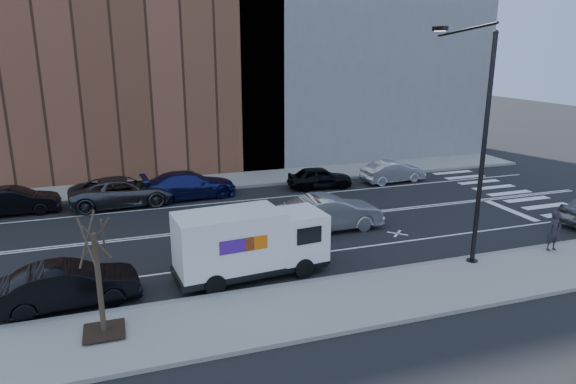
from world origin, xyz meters
TOP-DOWN VIEW (x-y plane):
  - ground at (0.00, 0.00)m, footprint 120.00×120.00m
  - sidewalk_near at (0.00, -8.80)m, footprint 44.00×3.60m
  - sidewalk_far at (0.00, 8.80)m, footprint 44.00×3.60m
  - curb_near at (0.00, -7.00)m, footprint 44.00×0.25m
  - curb_far at (0.00, 7.00)m, footprint 44.00×0.25m
  - crosswalk at (16.00, 0.00)m, footprint 3.00×14.00m
  - road_markings at (0.00, 0.00)m, footprint 40.00×8.60m
  - bldg_brick at (-8.00, 15.60)m, footprint 26.00×10.00m
  - streetlight at (7.00, -6.91)m, footprint 0.44×4.02m
  - street_tree at (-7.00, -8.40)m, footprint 1.20×1.20m
  - fedex_van at (-1.73, -5.60)m, footprint 5.95×2.49m
  - far_parked_b at (-11.44, 5.74)m, footprint 4.33×1.54m
  - far_parked_c at (-6.05, 5.61)m, footprint 5.77×2.83m
  - far_parked_d at (-2.37, 5.87)m, footprint 5.53×2.57m
  - far_parked_e at (5.60, 5.44)m, footprint 4.13×2.00m
  - far_parked_f at (10.67, 5.32)m, footprint 4.33×1.82m
  - driving_sedan at (3.16, -1.74)m, footprint 5.12×1.83m
  - near_parked_rear_a at (-8.08, -5.91)m, footprint 4.68×1.99m
  - pedestrian at (10.95, -7.50)m, footprint 0.65×0.45m

SIDE VIEW (x-z plane):
  - ground at x=0.00m, z-range 0.00..0.00m
  - crosswalk at x=16.00m, z-range 0.00..0.01m
  - road_markings at x=0.00m, z-range 0.00..0.01m
  - sidewalk_near at x=0.00m, z-range 0.00..0.15m
  - sidewalk_far at x=0.00m, z-range 0.00..0.15m
  - curb_near at x=0.00m, z-range 0.00..0.17m
  - curb_far at x=0.00m, z-range 0.00..0.17m
  - far_parked_e at x=5.60m, z-range 0.00..1.36m
  - far_parked_f at x=10.67m, z-range 0.00..1.39m
  - far_parked_b at x=-11.44m, z-range 0.00..1.42m
  - near_parked_rear_a at x=-8.08m, z-range 0.00..1.50m
  - far_parked_d at x=-2.37m, z-range 0.00..1.56m
  - far_parked_c at x=-6.05m, z-range 0.00..1.58m
  - driving_sedan at x=3.16m, z-range 0.00..1.68m
  - pedestrian at x=10.95m, z-range 0.15..1.89m
  - fedex_van at x=-1.73m, z-range 0.07..2.72m
  - street_tree at x=-7.00m, z-range -0.42..3.33m
  - streetlight at x=7.00m, z-range 0.41..9.75m
  - bldg_brick at x=-8.00m, z-range 0.00..22.00m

